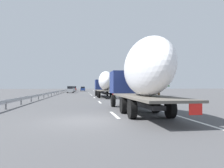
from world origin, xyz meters
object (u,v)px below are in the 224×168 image
(car_red_compact, at_px, (74,88))
(road_sign, at_px, (106,86))
(truck_lead, at_px, (105,83))
(car_silver_hatch, at_px, (72,89))
(truck_trailing, at_px, (141,74))
(car_white_van, at_px, (70,90))
(car_blue_sedan, at_px, (83,89))

(car_red_compact, bearing_deg, road_sign, -164.87)
(truck_lead, height_order, car_red_compact, truck_lead)
(car_silver_hatch, bearing_deg, truck_trailing, -173.28)
(car_red_compact, distance_m, car_white_van, 38.24)
(truck_trailing, bearing_deg, road_sign, -3.75)
(car_blue_sedan, relative_size, road_sign, 1.47)
(car_red_compact, relative_size, road_sign, 1.39)
(car_red_compact, distance_m, road_sign, 39.41)
(car_blue_sedan, distance_m, road_sign, 21.33)
(truck_trailing, relative_size, car_blue_sedan, 2.91)
(truck_trailing, distance_m, road_sign, 47.41)
(truck_trailing, height_order, car_white_van, truck_trailing)
(truck_trailing, height_order, road_sign, truck_trailing)
(truck_trailing, xyz_separation_m, road_sign, (47.31, -3.10, -0.54))
(truck_lead, bearing_deg, road_sign, -6.88)
(car_silver_hatch, xyz_separation_m, car_white_van, (-11.87, 0.07, -0.01))
(truck_trailing, bearing_deg, car_silver_hatch, 6.72)
(car_silver_hatch, distance_m, road_sign, 15.43)
(truck_trailing, bearing_deg, car_white_van, 8.48)
(truck_lead, height_order, road_sign, truck_lead)
(car_blue_sedan, bearing_deg, road_sign, -162.19)
(car_silver_hatch, height_order, road_sign, road_sign)
(truck_trailing, bearing_deg, truck_lead, -0.00)
(truck_trailing, relative_size, road_sign, 4.28)
(car_red_compact, xyz_separation_m, car_white_van, (-38.24, -0.16, -0.03))
(truck_trailing, xyz_separation_m, car_white_van, (47.09, 7.02, -1.66))
(car_red_compact, height_order, road_sign, road_sign)
(car_blue_sedan, bearing_deg, car_white_van, 170.02)
(truck_lead, bearing_deg, car_blue_sedan, 4.25)
(car_red_compact, bearing_deg, truck_lead, -173.57)
(car_silver_hatch, xyz_separation_m, car_blue_sedan, (8.63, -3.54, -0.05))
(car_silver_hatch, xyz_separation_m, car_red_compact, (26.37, 0.23, 0.02))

